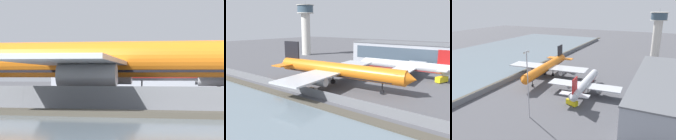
# 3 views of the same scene
# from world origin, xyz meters

# --- Properties ---
(ground_plane) EXTENTS (500.00, 500.00, 0.00)m
(ground_plane) POSITION_xyz_m (0.00, 0.00, 0.00)
(ground_plane) COLOR #4C4C51
(waterfront_lagoon) EXTENTS (320.00, 98.00, 0.01)m
(waterfront_lagoon) POSITION_xyz_m (0.00, -71.00, 0.00)
(waterfront_lagoon) COLOR slate
(waterfront_lagoon) RESTS_ON ground
(shoreline_seawall) EXTENTS (320.00, 3.00, 0.50)m
(shoreline_seawall) POSITION_xyz_m (0.00, -20.50, 0.25)
(shoreline_seawall) COLOR #474238
(shoreline_seawall) RESTS_ON ground
(perimeter_fence) EXTENTS (280.00, 0.10, 2.66)m
(perimeter_fence) POSITION_xyz_m (0.00, -16.00, 1.33)
(perimeter_fence) COLOR slate
(perimeter_fence) RESTS_ON ground
(cargo_jet_orange) EXTENTS (54.35, 47.09, 15.13)m
(cargo_jet_orange) POSITION_xyz_m (5.40, -2.33, 5.77)
(cargo_jet_orange) COLOR orange
(cargo_jet_orange) RESTS_ON ground
(passenger_jet_silver) EXTENTS (40.19, 34.32, 12.21)m
(passenger_jet_silver) POSITION_xyz_m (19.68, 26.35, 4.66)
(passenger_jet_silver) COLOR silver
(passenger_jet_silver) RESTS_ON ground
(baggage_tug) EXTENTS (1.83, 3.31, 1.80)m
(baggage_tug) POSITION_xyz_m (4.71, -13.04, 0.81)
(baggage_tug) COLOR white
(baggage_tug) RESTS_ON ground
(ops_van) EXTENTS (3.81, 5.61, 2.48)m
(ops_van) POSITION_xyz_m (34.35, 26.13, 1.28)
(ops_van) COLOR yellow
(ops_van) RESTS_ON ground
(control_tower) EXTENTS (12.38, 12.38, 37.76)m
(control_tower) POSITION_xyz_m (-63.89, 51.30, 21.81)
(control_tower) COLOR beige
(control_tower) RESTS_ON ground
(terminal_building) EXTENTS (72.94, 19.16, 11.91)m
(terminal_building) POSITION_xyz_m (15.45, 57.78, 5.96)
(terminal_building) COLOR #9EA3AD
(terminal_building) RESTS_ON ground
(apron_light_mast_apron_west) EXTENTS (3.20, 0.40, 25.17)m
(apron_light_mast_apron_west) POSITION_xyz_m (50.48, 15.88, 13.90)
(apron_light_mast_apron_west) COLOR #A8A8AD
(apron_light_mast_apron_west) RESTS_ON ground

